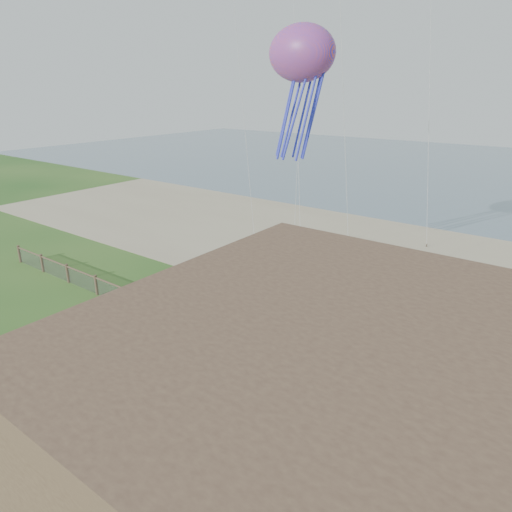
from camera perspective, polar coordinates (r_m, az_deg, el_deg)
name	(u,v)px	position (r m, az deg, el deg)	size (l,w,h in m)	color
ground	(105,406)	(19.61, -18.38, -17.37)	(160.00, 160.00, 0.00)	#20501B
sand_beach	(353,252)	(35.03, 12.00, 0.45)	(72.00, 20.00, 0.02)	tan
ocean	(484,171)	(76.27, 26.58, 9.44)	(160.00, 68.00, 0.02)	slate
chainlink_fence	(208,332)	(22.49, -5.96, -9.39)	(36.20, 0.20, 1.25)	brown
motel_deck	(498,480)	(17.43, 27.99, -23.46)	(15.00, 2.00, 0.50)	brown
picnic_table	(237,389)	(19.02, -2.41, -16.23)	(1.58, 1.19, 0.67)	brown
octopus_kite	(301,91)	(27.57, 5.59, 19.79)	(3.77, 2.66, 7.76)	#F95227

